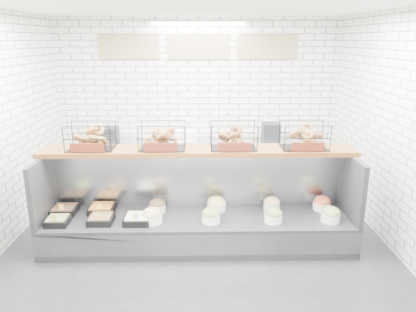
{
  "coord_description": "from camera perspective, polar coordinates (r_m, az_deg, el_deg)",
  "views": [
    {
      "loc": [
        0.04,
        -4.58,
        2.63
      ],
      "look_at": [
        0.13,
        0.45,
        1.18
      ],
      "focal_mm": 35.0,
      "sensor_mm": 36.0,
      "label": 1
    }
  ],
  "objects": [
    {
      "name": "bagel_shelf",
      "position": [
        5.25,
        -1.44,
        2.3
      ],
      "size": [
        4.1,
        0.5,
        0.4
      ],
      "color": "#522C11",
      "rests_on": "display_case"
    },
    {
      "name": "prep_counter",
      "position": [
        7.33,
        -1.35,
        -1.02
      ],
      "size": [
        4.0,
        0.6,
        1.2
      ],
      "color": "#93969B",
      "rests_on": "ground"
    },
    {
      "name": "ground",
      "position": [
        5.28,
        -1.35,
        -13.77
      ],
      "size": [
        5.5,
        5.5,
        0.0
      ],
      "primitive_type": "plane",
      "color": "black",
      "rests_on": "ground"
    },
    {
      "name": "room_shell",
      "position": [
        5.21,
        -1.48,
        9.82
      ],
      "size": [
        5.02,
        5.51,
        3.01
      ],
      "color": "silver",
      "rests_on": "ground"
    },
    {
      "name": "display_case",
      "position": [
        5.43,
        -1.39,
        -8.96
      ],
      "size": [
        4.0,
        0.9,
        1.2
      ],
      "color": "black",
      "rests_on": "ground"
    }
  ]
}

